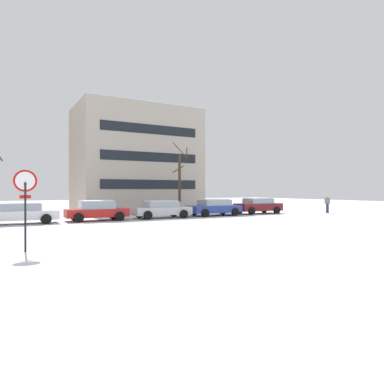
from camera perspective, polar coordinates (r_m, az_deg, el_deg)
The scene contains 11 objects.
ground_plane at distance 16.06m, azimuth -17.97°, elevation -7.35°, with size 120.00×120.00×0.00m, color white.
road_surface at distance 19.37m, azimuth -19.97°, elevation -6.02°, with size 80.00×8.77×0.00m.
stop_sign at distance 13.30m, azimuth -25.60°, elevation -0.35°, with size 0.76×0.11×2.84m.
parked_car_white at distance 24.45m, azimuth -26.41°, elevation -3.08°, with size 4.65×2.22×1.34m.
parked_car_red at distance 25.10m, azimuth -15.29°, elevation -2.91°, with size 4.24×2.11×1.41m.
parked_car_silver at distance 26.56m, azimuth -5.03°, elevation -2.79°, with size 4.46×2.22×1.32m.
parked_car_blue at distance 28.95m, azimuth 3.67°, elevation -2.48°, with size 4.42×2.27×1.38m.
parked_car_maroon at distance 32.00m, azimuth 10.76°, elevation -2.18°, with size 4.34×2.14×1.42m.
pedestrian_crossing at distance 34.54m, azimuth 21.26°, elevation -1.66°, with size 0.52×0.42×1.62m.
tree_far_left at distance 30.94m, azimuth -2.00°, elevation 1.73°, with size 1.70×1.54×6.29m.
building_far_right at distance 37.71m, azimuth -9.12°, elevation 5.26°, with size 12.30×8.14×10.74m.
Camera 1 is at (-3.16, -15.60, 2.15)m, focal length 32.63 mm.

